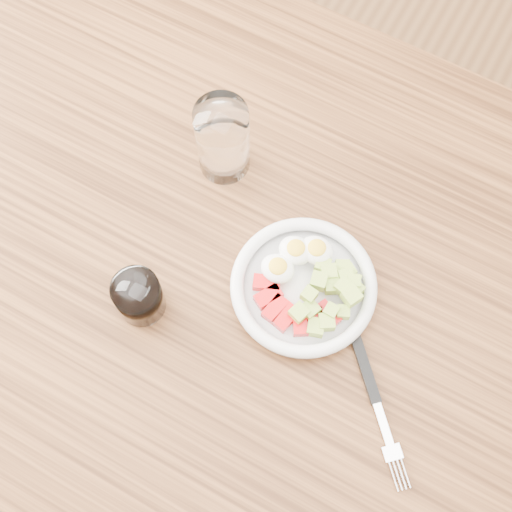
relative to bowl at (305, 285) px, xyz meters
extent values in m
plane|color=brown|center=(-0.07, -0.01, -0.79)|extent=(4.00, 4.00, 0.00)
cube|color=brown|center=(-0.72, 0.34, -0.42)|extent=(0.07, 0.07, 0.73)
cube|color=brown|center=(-0.07, -0.01, -0.04)|extent=(1.50, 0.90, 0.04)
cylinder|color=white|center=(0.00, 0.00, -0.01)|extent=(0.19, 0.19, 0.01)
torus|color=white|center=(0.00, 0.00, 0.00)|extent=(0.20, 0.20, 0.02)
cube|color=red|center=(-0.05, -0.02, 0.00)|extent=(0.04, 0.03, 0.02)
cube|color=red|center=(-0.04, -0.04, 0.00)|extent=(0.04, 0.04, 0.02)
cube|color=red|center=(-0.02, -0.05, 0.00)|extent=(0.03, 0.04, 0.02)
cube|color=red|center=(0.00, -0.05, 0.00)|extent=(0.03, 0.04, 0.02)
cube|color=red|center=(0.02, -0.05, 0.00)|extent=(0.04, 0.04, 0.02)
cube|color=red|center=(0.03, -0.04, 0.00)|extent=(0.04, 0.04, 0.02)
cube|color=red|center=(0.05, -0.02, 0.00)|extent=(0.04, 0.03, 0.02)
ellipsoid|color=white|center=(-0.03, 0.03, 0.01)|extent=(0.05, 0.04, 0.03)
ellipsoid|color=yellow|center=(-0.03, 0.03, 0.02)|extent=(0.03, 0.03, 0.01)
ellipsoid|color=white|center=(-0.01, 0.05, 0.01)|extent=(0.05, 0.04, 0.03)
ellipsoid|color=yellow|center=(-0.01, 0.05, 0.02)|extent=(0.03, 0.03, 0.01)
ellipsoid|color=white|center=(-0.04, 0.00, 0.01)|extent=(0.05, 0.04, 0.03)
ellipsoid|color=yellow|center=(-0.04, 0.00, 0.02)|extent=(0.03, 0.03, 0.01)
cube|color=#A6BA47|center=(0.05, -0.02, 0.01)|extent=(0.02, 0.02, 0.02)
cube|color=#A6BA47|center=(0.03, 0.01, 0.01)|extent=(0.03, 0.03, 0.02)
cube|color=#A6BA47|center=(0.04, 0.03, 0.01)|extent=(0.03, 0.03, 0.02)
cube|color=#A6BA47|center=(0.06, 0.02, 0.01)|extent=(0.03, 0.03, 0.02)
cube|color=#A6BA47|center=(0.06, 0.01, 0.02)|extent=(0.03, 0.03, 0.02)
cube|color=#A6BA47|center=(0.04, -0.05, 0.00)|extent=(0.03, 0.03, 0.02)
cube|color=#A6BA47|center=(0.03, 0.02, 0.01)|extent=(0.02, 0.02, 0.02)
cube|color=#A6BA47|center=(0.01, -0.04, 0.01)|extent=(0.03, 0.03, 0.02)
cube|color=#A6BA47|center=(0.06, -0.01, 0.01)|extent=(0.02, 0.02, 0.02)
cube|color=#A6BA47|center=(0.05, 0.02, 0.02)|extent=(0.02, 0.02, 0.02)
cube|color=#A6BA47|center=(0.02, -0.03, 0.01)|extent=(0.03, 0.03, 0.02)
cube|color=#A6BA47|center=(0.04, 0.04, 0.01)|extent=(0.02, 0.02, 0.02)
cube|color=#A6BA47|center=(0.06, 0.03, 0.02)|extent=(0.02, 0.02, 0.02)
cube|color=#A6BA47|center=(0.01, 0.01, 0.02)|extent=(0.02, 0.02, 0.02)
cube|color=#A6BA47|center=(0.05, 0.03, 0.01)|extent=(0.02, 0.02, 0.02)
cube|color=#A6BA47|center=(0.04, 0.03, 0.01)|extent=(0.02, 0.02, 0.02)
cube|color=#A6BA47|center=(0.03, 0.04, 0.00)|extent=(0.03, 0.03, 0.02)
cube|color=#A6BA47|center=(0.01, 0.03, 0.01)|extent=(0.02, 0.02, 0.02)
cube|color=#A6BA47|center=(0.04, 0.04, 0.01)|extent=(0.02, 0.02, 0.02)
cube|color=#A6BA47|center=(0.02, 0.03, 0.01)|extent=(0.03, 0.03, 0.02)
cube|color=#A6BA47|center=(0.05, -0.03, 0.01)|extent=(0.03, 0.03, 0.02)
cube|color=#A6BA47|center=(0.01, -0.02, 0.02)|extent=(0.02, 0.02, 0.02)
cube|color=black|center=(0.12, -0.06, -0.01)|extent=(0.08, 0.08, 0.01)
cube|color=silver|center=(0.17, -0.12, -0.01)|extent=(0.05, 0.05, 0.00)
cube|color=silver|center=(0.20, -0.14, -0.01)|extent=(0.03, 0.03, 0.00)
cylinder|color=silver|center=(0.21, -0.17, -0.01)|extent=(0.03, 0.03, 0.00)
cylinder|color=silver|center=(0.22, -0.16, -0.01)|extent=(0.03, 0.03, 0.00)
cylinder|color=silver|center=(0.22, -0.16, -0.01)|extent=(0.03, 0.03, 0.00)
cylinder|color=silver|center=(0.22, -0.16, -0.01)|extent=(0.03, 0.03, 0.00)
cylinder|color=white|center=(-0.19, 0.12, 0.05)|extent=(0.07, 0.07, 0.13)
cylinder|color=white|center=(-0.18, -0.13, 0.02)|extent=(0.06, 0.06, 0.07)
cylinder|color=black|center=(-0.18, -0.13, 0.02)|extent=(0.06, 0.06, 0.06)
camera|label=1|loc=(0.08, -0.29, 0.92)|focal=50.00mm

